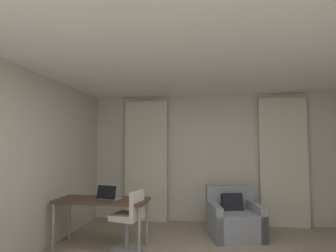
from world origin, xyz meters
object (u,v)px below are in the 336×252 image
laptop (109,196)px  desk_chair (129,224)px  desk (102,203)px  armchair (234,220)px

laptop → desk_chair: bearing=-15.2°
desk → armchair: bearing=21.4°
armchair → laptop: laptop is taller
armchair → desk_chair: (-1.59, -0.91, 0.11)m
desk → laptop: 0.16m
desk → desk_chair: bearing=-12.9°
armchair → desk: size_ratio=0.70×
desk_chair → laptop: bearing=164.8°
desk_chair → laptop: 0.53m
armchair → laptop: (-1.94, -0.82, 0.49)m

